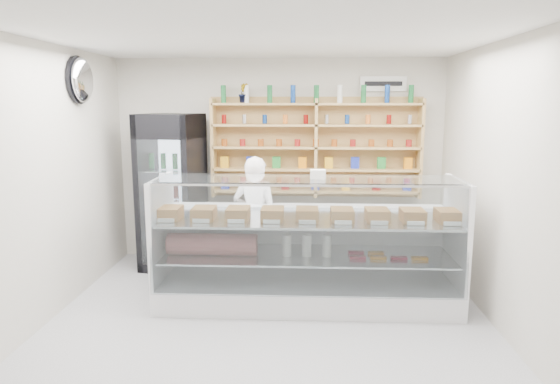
{
  "coord_description": "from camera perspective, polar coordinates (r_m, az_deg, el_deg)",
  "views": [
    {
      "loc": [
        0.33,
        -4.45,
        2.2
      ],
      "look_at": [
        0.08,
        0.9,
        1.24
      ],
      "focal_mm": 32.0,
      "sensor_mm": 36.0,
      "label": 1
    }
  ],
  "objects": [
    {
      "name": "room",
      "position": [
        4.53,
        -1.55,
        0.02
      ],
      "size": [
        5.0,
        5.0,
        5.0
      ],
      "color": "#B5B4BA",
      "rests_on": "ground"
    },
    {
      "name": "display_counter",
      "position": [
        5.57,
        3.05,
        -8.89
      ],
      "size": [
        3.24,
        0.97,
        1.41
      ],
      "color": "white",
      "rests_on": "floor"
    },
    {
      "name": "shop_worker",
      "position": [
        6.15,
        -2.83,
        -3.15
      ],
      "size": [
        0.64,
        0.49,
        1.57
      ],
      "primitive_type": "imported",
      "rotation": [
        0.0,
        0.0,
        2.93
      ],
      "color": "white",
      "rests_on": "floor"
    },
    {
      "name": "drinks_cooler",
      "position": [
        6.77,
        -12.23,
        0.02
      ],
      "size": [
        0.85,
        0.83,
        2.06
      ],
      "rotation": [
        0.0,
        0.0,
        -0.16
      ],
      "color": "black",
      "rests_on": "floor"
    },
    {
      "name": "wall_shelving",
      "position": [
        6.82,
        4.11,
        5.06
      ],
      "size": [
        2.84,
        0.28,
        1.33
      ],
      "color": "tan",
      "rests_on": "back_wall"
    },
    {
      "name": "potted_plant",
      "position": [
        6.84,
        -4.16,
        11.2
      ],
      "size": [
        0.16,
        0.14,
        0.26
      ],
      "primitive_type": "imported",
      "rotation": [
        0.0,
        0.0,
        -0.23
      ],
      "color": "#1E6626",
      "rests_on": "wall_shelving"
    },
    {
      "name": "security_mirror",
      "position": [
        6.18,
        -21.66,
        11.8
      ],
      "size": [
        0.15,
        0.5,
        0.5
      ],
      "primitive_type": "ellipsoid",
      "color": "silver",
      "rests_on": "left_wall"
    },
    {
      "name": "wall_sign",
      "position": [
        7.01,
        11.72,
        12.02
      ],
      "size": [
        0.62,
        0.03,
        0.2
      ],
      "primitive_type": "cube",
      "color": "white",
      "rests_on": "back_wall"
    }
  ]
}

